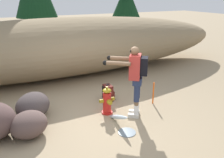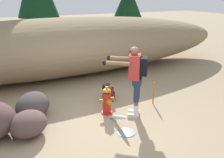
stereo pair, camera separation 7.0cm
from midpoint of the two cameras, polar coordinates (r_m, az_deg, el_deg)
name	(u,v)px [view 2 (the right image)]	position (r m, az deg, el deg)	size (l,w,h in m)	color
ground_plane	(108,122)	(5.62, -0.71, -10.14)	(56.00, 56.00, 0.04)	#998466
dirt_embankment	(62,47)	(8.67, -11.64, 7.57)	(13.68, 3.20, 2.01)	#897556
fire_hydrant	(107,101)	(5.80, -0.88, -5.36)	(0.38, 0.33, 0.70)	red
hydrant_water_jet	(119,119)	(5.38, 1.99, -9.62)	(0.38, 1.04, 0.46)	silver
utility_worker	(135,73)	(5.43, 5.82, 1.33)	(1.01, 0.90, 1.69)	beige
spare_backpack	(108,93)	(6.54, -0.59, -3.32)	(0.30, 0.31, 0.47)	#511E19
boulder_mid	(33,105)	(5.96, -18.08, -5.93)	(0.94, 0.75, 0.59)	#3F3636
boulder_small	(28,124)	(5.25, -19.03, -10.09)	(0.80, 0.72, 0.52)	#513E3A
survey_stake	(153,93)	(6.39, 10.20, -3.39)	(0.04, 0.04, 0.60)	#E55914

